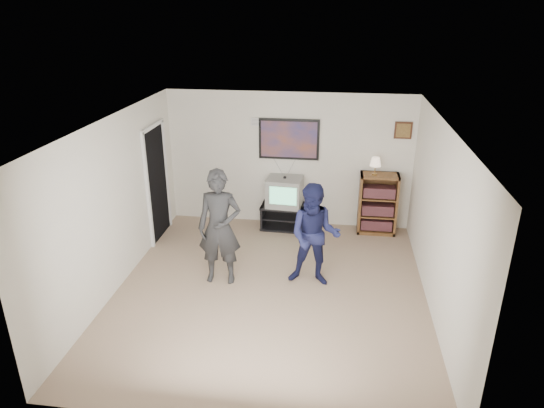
% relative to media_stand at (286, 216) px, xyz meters
% --- Properties ---
extents(room_shell, '(4.51, 5.00, 2.51)m').
position_rel_media_stand_xyz_m(room_shell, '(0.01, -1.88, 1.02)').
color(room_shell, brown).
rests_on(room_shell, ground).
extents(media_stand, '(0.94, 0.55, 0.46)m').
position_rel_media_stand_xyz_m(media_stand, '(0.00, 0.00, 0.00)').
color(media_stand, black).
rests_on(media_stand, room_shell).
extents(crt_television, '(0.67, 0.58, 0.53)m').
position_rel_media_stand_xyz_m(crt_television, '(-0.03, 0.00, 0.49)').
color(crt_television, gray).
rests_on(crt_television, media_stand).
extents(bookshelf, '(0.68, 0.39, 1.12)m').
position_rel_media_stand_xyz_m(bookshelf, '(1.67, 0.05, 0.33)').
color(bookshelf, brown).
rests_on(bookshelf, room_shell).
extents(table_lamp, '(0.20, 0.20, 0.32)m').
position_rel_media_stand_xyz_m(table_lamp, '(1.57, 0.02, 1.05)').
color(table_lamp, '#FFE1C1').
rests_on(table_lamp, bookshelf).
extents(person_tall, '(0.66, 0.45, 1.76)m').
position_rel_media_stand_xyz_m(person_tall, '(-0.77, -2.00, 0.65)').
color(person_tall, '#252527').
rests_on(person_tall, room_shell).
extents(person_short, '(0.80, 0.64, 1.58)m').
position_rel_media_stand_xyz_m(person_short, '(0.62, -1.90, 0.56)').
color(person_short, '#181B42').
rests_on(person_short, room_shell).
extents(controller_left, '(0.05, 0.13, 0.04)m').
position_rel_media_stand_xyz_m(controller_left, '(-0.73, -1.75, 1.03)').
color(controller_left, white).
rests_on(controller_left, person_tall).
extents(controller_right, '(0.06, 0.12, 0.03)m').
position_rel_media_stand_xyz_m(controller_right, '(0.62, -1.68, 0.81)').
color(controller_right, white).
rests_on(controller_right, person_short).
extents(poster, '(1.10, 0.03, 0.75)m').
position_rel_media_stand_xyz_m(poster, '(0.01, 0.25, 1.42)').
color(poster, black).
rests_on(poster, room_shell).
extents(air_vent, '(0.28, 0.02, 0.14)m').
position_rel_media_stand_xyz_m(air_vent, '(-0.54, 0.25, 1.72)').
color(air_vent, white).
rests_on(air_vent, room_shell).
extents(small_picture, '(0.30, 0.03, 0.30)m').
position_rel_media_stand_xyz_m(small_picture, '(2.01, 0.25, 1.65)').
color(small_picture, '#422215').
rests_on(small_picture, room_shell).
extents(doorway, '(0.03, 0.85, 2.00)m').
position_rel_media_stand_xyz_m(doorway, '(-2.22, -0.63, 0.77)').
color(doorway, black).
rests_on(doorway, room_shell).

